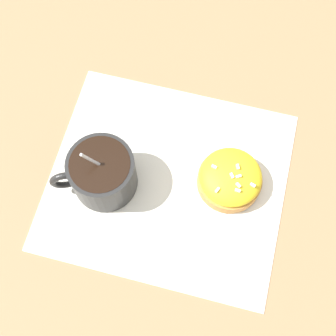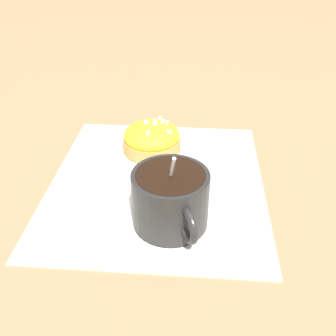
{
  "view_description": "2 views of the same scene",
  "coord_description": "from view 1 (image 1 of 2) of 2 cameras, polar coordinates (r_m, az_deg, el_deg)",
  "views": [
    {
      "loc": [
        -0.03,
        0.22,
        0.61
      ],
      "look_at": [
        -0.0,
        -0.0,
        0.04
      ],
      "focal_mm": 50.0,
      "sensor_mm": 36.0,
      "label": 1
    },
    {
      "loc": [
        0.44,
        -0.01,
        0.31
      ],
      "look_at": [
        0.02,
        0.01,
        0.04
      ],
      "focal_mm": 42.0,
      "sensor_mm": 36.0,
      "label": 2
    }
  ],
  "objects": [
    {
      "name": "paper_napkin",
      "position": [
        0.65,
        -0.06,
        -1.51
      ],
      "size": [
        0.36,
        0.32,
        0.0
      ],
      "color": "white",
      "rests_on": "ground_plane"
    },
    {
      "name": "ground_plane",
      "position": [
        0.65,
        -0.06,
        -1.56
      ],
      "size": [
        3.0,
        3.0,
        0.0
      ],
      "primitive_type": "plane",
      "color": "#93704C"
    },
    {
      "name": "frosted_pastry",
      "position": [
        0.63,
        7.58,
        -1.27
      ],
      "size": [
        0.09,
        0.09,
        0.05
      ],
      "color": "#C18442",
      "rests_on": "paper_napkin"
    },
    {
      "name": "coffee_cup",
      "position": [
        0.62,
        -8.1,
        -0.58
      ],
      "size": [
        0.11,
        0.09,
        0.1
      ],
      "color": "black",
      "rests_on": "paper_napkin"
    }
  ]
}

